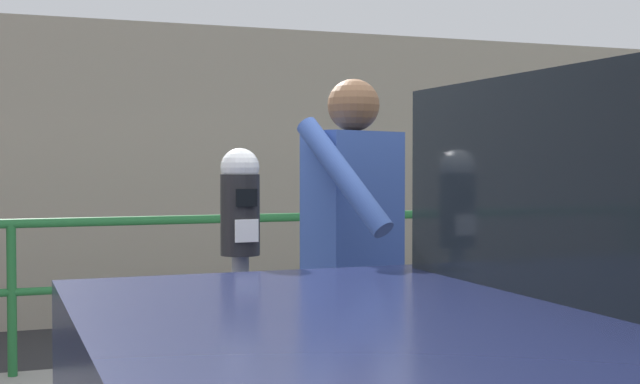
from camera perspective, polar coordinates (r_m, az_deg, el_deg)
The scene contains 4 objects.
parking_meter at distance 3.57m, azimuth -5.18°, elevation -3.78°, with size 0.16×0.17×1.42m.
pedestrian_at_meter at distance 3.90m, azimuth 2.25°, elevation -3.48°, with size 0.60×0.72×1.73m.
background_railing at distance 6.06m, azimuth -8.93°, elevation -4.15°, with size 24.06×0.06×1.00m.
backdrop_wall at distance 8.63m, azimuth -12.52°, elevation 1.24°, with size 32.00×0.50×2.83m, color #ADA38E.
Camera 1 is at (-1.22, -3.10, 1.50)m, focal length 49.48 mm.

